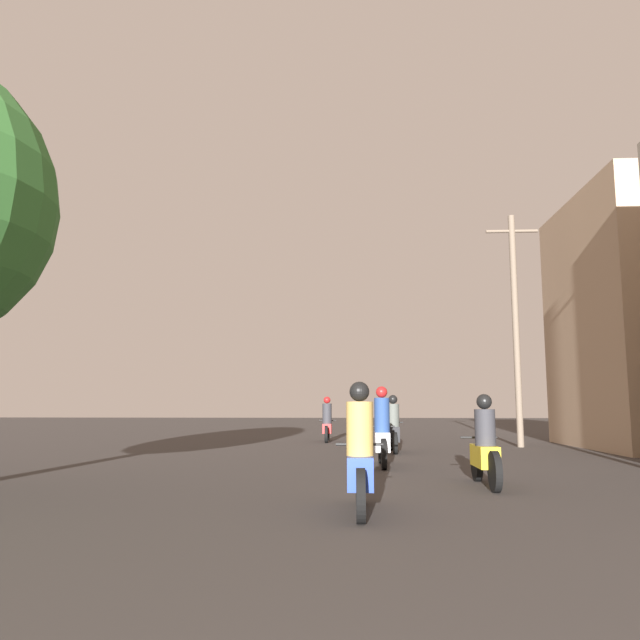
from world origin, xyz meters
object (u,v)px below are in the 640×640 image
object	(u,v)px
motorcycle_blue	(360,460)
motorcycle_silver	(382,434)
motorcycle_black	(393,429)
motorcycle_yellow	(485,449)
utility_pole_far	(516,323)
motorcycle_red	(327,423)

from	to	relation	value
motorcycle_blue	motorcycle_silver	world-z (taller)	motorcycle_silver
motorcycle_black	motorcycle_yellow	bearing A→B (deg)	-72.22
motorcycle_yellow	motorcycle_silver	xyz separation A→B (m)	(-1.47, 3.15, 0.08)
motorcycle_blue	motorcycle_black	bearing A→B (deg)	78.53
motorcycle_silver	utility_pole_far	world-z (taller)	utility_pole_far
motorcycle_silver	motorcycle_red	world-z (taller)	motorcycle_silver
motorcycle_yellow	motorcycle_black	distance (m)	7.09
motorcycle_blue	motorcycle_red	size ratio (longest dim) A/B	0.97
motorcycle_blue	utility_pole_far	distance (m)	13.13
motorcycle_black	utility_pole_far	xyz separation A→B (m)	(3.95, 2.21, 3.14)
motorcycle_silver	motorcycle_black	distance (m)	3.90
motorcycle_silver	motorcycle_red	distance (m)	8.71
motorcycle_silver	utility_pole_far	distance (m)	8.14
motorcycle_black	motorcycle_red	size ratio (longest dim) A/B	0.98
motorcycle_blue	motorcycle_silver	xyz separation A→B (m)	(0.52, 5.67, 0.04)
motorcycle_yellow	motorcycle_black	size ratio (longest dim) A/B	1.03
motorcycle_blue	motorcycle_yellow	world-z (taller)	motorcycle_blue
utility_pole_far	motorcycle_yellow	bearing A→B (deg)	-107.76
motorcycle_black	motorcycle_silver	bearing A→B (deg)	-87.35
motorcycle_blue	motorcycle_red	bearing A→B (deg)	88.49
motorcycle_silver	utility_pole_far	size ratio (longest dim) A/B	0.28
motorcycle_red	motorcycle_blue	bearing A→B (deg)	-76.56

